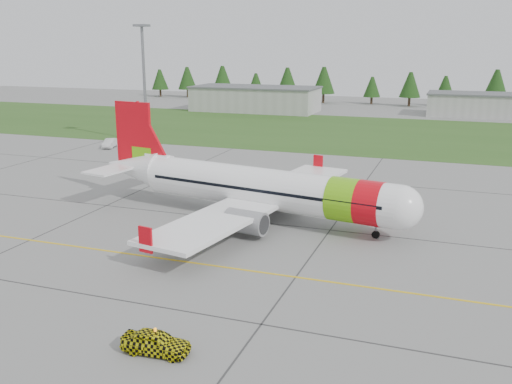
% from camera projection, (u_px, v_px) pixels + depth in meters
% --- Properties ---
extents(ground, '(320.00, 320.00, 0.00)m').
position_uv_depth(ground, '(125.00, 301.00, 39.43)').
color(ground, gray).
rests_on(ground, ground).
extents(aircraft, '(36.18, 33.76, 11.02)m').
position_uv_depth(aircraft, '(258.00, 188.00, 57.25)').
color(aircraft, white).
rests_on(aircraft, ground).
extents(follow_me_car, '(1.48, 1.72, 4.06)m').
position_uv_depth(follow_me_car, '(155.00, 321.00, 32.33)').
color(follow_me_car, yellow).
rests_on(follow_me_car, ground).
extents(service_van, '(1.92, 1.85, 4.56)m').
position_uv_depth(service_van, '(109.00, 134.00, 96.75)').
color(service_van, silver).
rests_on(service_van, ground).
extents(grass_strip, '(320.00, 50.00, 0.03)m').
position_uv_depth(grass_strip, '(349.00, 132.00, 114.09)').
color(grass_strip, '#30561E').
rests_on(grass_strip, ground).
extents(taxi_guideline, '(120.00, 0.25, 0.02)m').
position_uv_depth(taxi_guideline, '(178.00, 261.00, 46.71)').
color(taxi_guideline, gold).
rests_on(taxi_guideline, ground).
extents(hangar_west, '(32.00, 14.00, 6.00)m').
position_uv_depth(hangar_west, '(255.00, 99.00, 148.63)').
color(hangar_west, '#A8A8A3').
rests_on(hangar_west, ground).
extents(hangar_east, '(24.00, 12.00, 5.20)m').
position_uv_depth(hangar_east, '(480.00, 106.00, 138.05)').
color(hangar_east, '#A8A8A3').
rests_on(hangar_east, ground).
extents(floodlight_mast, '(0.50, 0.50, 20.00)m').
position_uv_depth(floodlight_mast, '(145.00, 86.00, 100.16)').
color(floodlight_mast, slate).
rests_on(floodlight_mast, ground).
extents(treeline, '(160.00, 8.00, 10.00)m').
position_uv_depth(treeline, '(386.00, 87.00, 163.82)').
color(treeline, '#1C3F14').
rests_on(treeline, ground).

